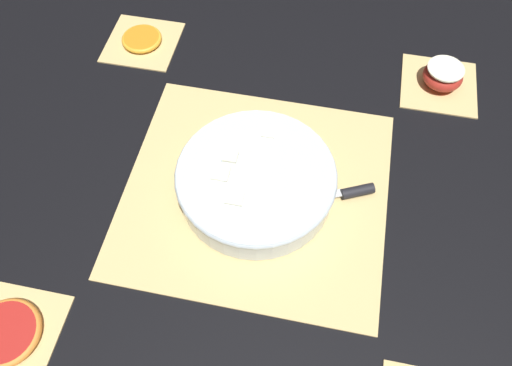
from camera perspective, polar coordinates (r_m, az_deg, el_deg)
ground_plane at (r=0.84m, az=0.00°, el=-1.00°), size 6.00×6.00×0.00m
bamboo_mat_center at (r=0.84m, az=0.00°, el=-0.89°), size 0.41×0.44×0.01m
coaster_mat_near_right at (r=1.04m, az=20.17°, el=10.52°), size 0.14×0.14×0.01m
coaster_mat_far_left at (r=0.82m, az=-26.47°, el=-15.26°), size 0.14×0.14×0.01m
coaster_mat_far_right at (r=1.09m, az=-12.85°, el=15.46°), size 0.14×0.14×0.01m
fruit_salad_bowl at (r=0.81m, az=-0.02°, el=0.36°), size 0.26×0.26×0.06m
paring_knife at (r=0.84m, az=11.05°, el=-1.02°), size 0.07×0.13×0.02m
apple_half at (r=1.03m, az=20.58°, el=11.43°), size 0.07×0.07×0.04m
orange_slice_whole at (r=1.09m, az=-12.93°, el=15.77°), size 0.08×0.08×0.01m
grapefruit_slice at (r=0.81m, az=-26.72°, el=-15.06°), size 0.10×0.10×0.01m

